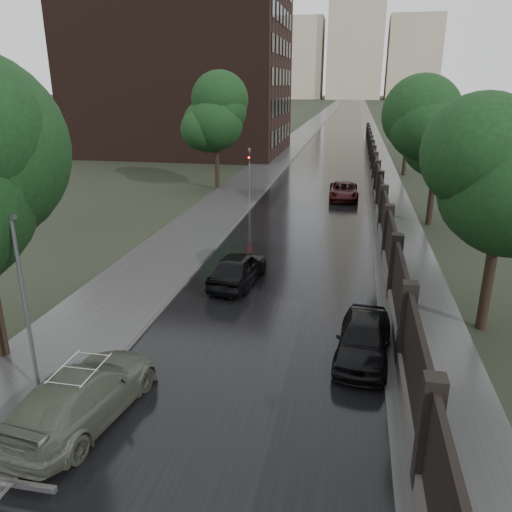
% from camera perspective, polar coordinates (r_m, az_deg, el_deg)
% --- Properties ---
extents(ground, '(800.00, 800.00, 0.00)m').
position_cam_1_polar(ground, '(12.40, -4.92, -21.94)').
color(ground, black).
rests_on(ground, ground).
extents(road, '(8.00, 420.00, 0.02)m').
position_cam_1_polar(road, '(199.15, 10.59, 16.38)').
color(road, black).
rests_on(road, ground).
extents(sidewalk_left, '(4.00, 420.00, 0.16)m').
position_cam_1_polar(sidewalk_left, '(199.32, 8.80, 16.50)').
color(sidewalk_left, '#2D2D2D').
rests_on(sidewalk_left, ground).
extents(verge_right, '(3.00, 420.00, 0.08)m').
position_cam_1_polar(verge_right, '(199.15, 12.24, 16.29)').
color(verge_right, '#2D2D2D').
rests_on(verge_right, ground).
extents(fence_right, '(0.45, 75.72, 2.70)m').
position_cam_1_polar(fence_right, '(41.63, 13.51, 8.68)').
color(fence_right, '#383533').
rests_on(fence_right, ground).
extents(tree_left_far, '(4.25, 4.25, 7.39)m').
position_cam_1_polar(tree_left_far, '(40.52, -4.60, 14.90)').
color(tree_left_far, black).
rests_on(tree_left_far, ground).
extents(tree_right_a, '(4.08, 4.08, 7.01)m').
position_cam_1_polar(tree_right_a, '(17.90, 26.38, 6.87)').
color(tree_right_a, black).
rests_on(tree_right_a, ground).
extents(tree_right_b, '(4.08, 4.08, 7.01)m').
position_cam_1_polar(tree_right_b, '(31.49, 20.06, 12.14)').
color(tree_right_b, black).
rests_on(tree_right_b, ground).
extents(tree_right_c, '(4.08, 4.08, 7.01)m').
position_cam_1_polar(tree_right_c, '(49.30, 17.04, 14.55)').
color(tree_right_c, black).
rests_on(tree_right_c, ground).
extents(lamp_post, '(0.25, 0.12, 5.11)m').
position_cam_1_polar(lamp_post, '(14.33, -24.87, -5.18)').
color(lamp_post, '#59595E').
rests_on(lamp_post, ground).
extents(traffic_light, '(0.16, 0.32, 4.00)m').
position_cam_1_polar(traffic_light, '(35.15, -0.76, 9.66)').
color(traffic_light, '#59595E').
rests_on(traffic_light, ground).
extents(brick_building, '(24.00, 18.00, 20.00)m').
position_cam_1_polar(brick_building, '(64.42, -8.36, 20.51)').
color(brick_building, black).
rests_on(brick_building, ground).
extents(stalinist_tower, '(92.00, 30.00, 159.00)m').
position_cam_1_polar(stalinist_tower, '(310.46, 11.42, 24.28)').
color(stalinist_tower, tan).
rests_on(stalinist_tower, ground).
extents(volga_sedan, '(2.62, 5.11, 1.42)m').
position_cam_1_polar(volga_sedan, '(13.77, -19.18, -14.71)').
color(volga_sedan, '#4A5040').
rests_on(volga_sedan, ground).
extents(hatchback_left, '(2.11, 4.30, 1.41)m').
position_cam_1_polar(hatchback_left, '(21.24, -2.09, -1.40)').
color(hatchback_left, black).
rests_on(hatchback_left, ground).
extents(car_right_near, '(1.93, 4.10, 1.35)m').
position_cam_1_polar(car_right_near, '(15.97, 12.20, -9.20)').
color(car_right_near, black).
rests_on(car_right_near, ground).
extents(car_right_far, '(2.23, 4.56, 1.25)m').
position_cam_1_polar(car_right_far, '(37.86, 9.98, 7.32)').
color(car_right_far, black).
rests_on(car_right_far, ground).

